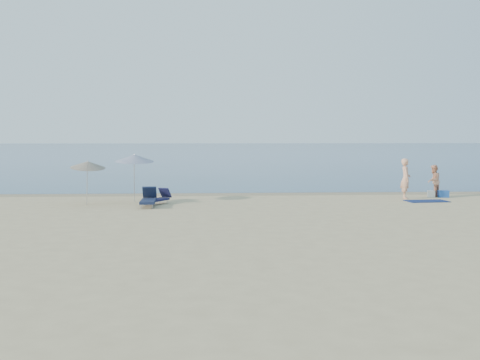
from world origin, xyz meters
name	(u,v)px	position (x,y,z in m)	size (l,w,h in m)	color
sea	(235,150)	(0.00, 100.00, 0.00)	(240.00, 160.00, 0.01)	#0D274E
wet_sand_strip	(312,194)	(0.00, 19.40, 0.00)	(240.00, 1.60, 0.00)	#847254
person_left	(406,179)	(4.08, 16.78, 0.97)	(0.71, 0.47, 1.94)	#E1A07F
person_right	(434,181)	(5.79, 17.63, 0.79)	(0.77, 0.60, 1.59)	tan
beach_towel	(427,201)	(4.68, 15.54, 0.02)	(1.88, 1.04, 0.03)	#0D1A45
white_bag	(431,194)	(5.59, 17.39, 0.16)	(0.36, 0.31, 0.31)	white
blue_cooler	(443,194)	(6.14, 17.23, 0.18)	(0.49, 0.35, 0.35)	#1E4DA2
umbrella_near	(134,158)	(-8.82, 16.25, 2.01)	(2.12, 2.13, 2.31)	silver
umbrella_far	(88,165)	(-10.75, 15.21, 1.77)	(2.02, 2.03, 2.08)	silver
lounger_left	(148,200)	(-8.03, 14.34, 0.30)	(0.63, 1.87, 0.82)	#141D39
lounger_right	(158,199)	(-7.69, 15.12, 0.25)	(1.24, 1.63, 0.70)	#15163A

